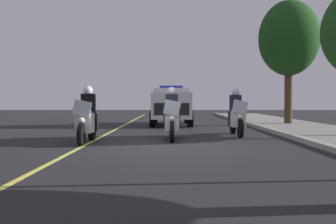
# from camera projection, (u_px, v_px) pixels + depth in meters

# --- Properties ---
(ground_plane) EXTENTS (80.00, 80.00, 0.00)m
(ground_plane) POSITION_uv_depth(u_px,v_px,m) (167.00, 145.00, 10.77)
(ground_plane) COLOR black
(curb_strip) EXTENTS (48.00, 0.24, 0.15)m
(curb_strip) POSITION_uv_depth(u_px,v_px,m) (313.00, 143.00, 10.73)
(curb_strip) COLOR #9E9B93
(curb_strip) RESTS_ON ground
(lane_stripe_center) EXTENTS (48.00, 0.12, 0.01)m
(lane_stripe_center) POSITION_uv_depth(u_px,v_px,m) (85.00, 145.00, 10.80)
(lane_stripe_center) COLOR #E0D14C
(lane_stripe_center) RESTS_ON ground
(police_motorcycle_lead_left) EXTENTS (2.14, 0.56, 1.72)m
(police_motorcycle_lead_left) POSITION_uv_depth(u_px,v_px,m) (87.00, 120.00, 11.33)
(police_motorcycle_lead_left) COLOR black
(police_motorcycle_lead_left) RESTS_ON ground
(police_motorcycle_lead_right) EXTENTS (2.14, 0.56, 1.72)m
(police_motorcycle_lead_right) POSITION_uv_depth(u_px,v_px,m) (172.00, 118.00, 12.25)
(police_motorcycle_lead_right) COLOR black
(police_motorcycle_lead_right) RESTS_ON ground
(police_motorcycle_trailing) EXTENTS (2.14, 0.56, 1.72)m
(police_motorcycle_trailing) POSITION_uv_depth(u_px,v_px,m) (236.00, 116.00, 13.67)
(police_motorcycle_trailing) COLOR black
(police_motorcycle_trailing) RESTS_ON ground
(police_suv) EXTENTS (4.93, 2.13, 2.05)m
(police_suv) POSITION_uv_depth(u_px,v_px,m) (171.00, 104.00, 19.68)
(police_suv) COLOR silver
(police_suv) RESTS_ON ground
(tree_far_back) EXTENTS (3.07, 3.07, 6.31)m
(tree_far_back) POSITION_uv_depth(u_px,v_px,m) (289.00, 39.00, 19.42)
(tree_far_back) COLOR #42301E
(tree_far_back) RESTS_ON sidewalk_strip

